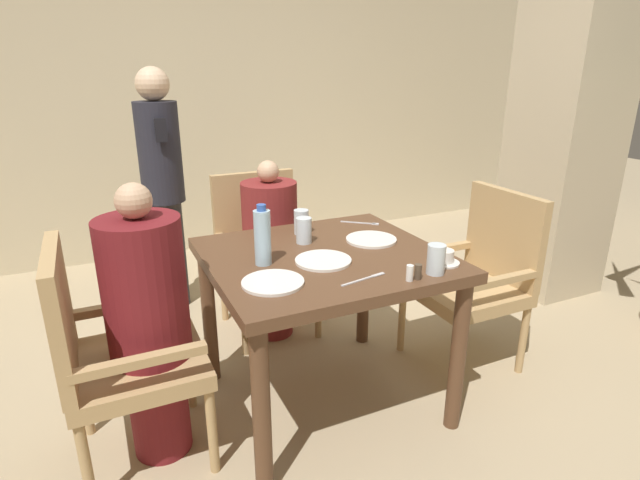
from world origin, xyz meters
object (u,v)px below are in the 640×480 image
at_px(plate_dessert_center, 273,282).
at_px(glass_tall_far, 436,259).
at_px(diner_in_left_chair, 149,323).
at_px(standing_host, 163,185).
at_px(teacup_with_saucer, 444,258).
at_px(plate_main_right, 323,260).
at_px(glass_tall_mid, 301,222).
at_px(glass_tall_near, 304,230).
at_px(diner_in_far_chair, 271,249).
at_px(chair_right_side, 478,273).
at_px(water_bottle, 263,237).
at_px(chair_far_side, 263,246).
at_px(chair_left_side, 113,350).
at_px(plate_main_left, 371,239).

xyz_separation_m(plate_dessert_center, glass_tall_far, (0.63, -0.18, 0.06)).
distance_m(diner_in_left_chair, standing_host, 1.45).
bearing_deg(plate_dessert_center, teacup_with_saucer, -8.37).
xyz_separation_m(plate_main_right, glass_tall_mid, (0.06, 0.39, 0.06)).
bearing_deg(standing_host, glass_tall_near, -69.37).
distance_m(diner_in_left_chair, diner_in_far_chair, 1.07).
relative_size(chair_right_side, water_bottle, 3.67).
relative_size(chair_far_side, chair_right_side, 1.00).
bearing_deg(diner_in_left_chair, plate_dessert_center, -25.07).
bearing_deg(glass_tall_far, water_bottle, 146.89).
relative_size(diner_in_left_chair, glass_tall_far, 9.56).
height_order(chair_left_side, glass_tall_near, chair_left_side).
xyz_separation_m(diner_in_far_chair, glass_tall_far, (0.31, -1.13, 0.28)).
bearing_deg(standing_host, plate_main_left, -60.15).
distance_m(diner_in_left_chair, plate_dessert_center, 0.53).
bearing_deg(plate_main_right, chair_right_side, 5.09).
bearing_deg(teacup_with_saucer, glass_tall_mid, 122.19).
height_order(chair_left_side, water_bottle, water_bottle).
bearing_deg(chair_left_side, glass_tall_mid, 18.06).
distance_m(teacup_with_saucer, water_bottle, 0.77).
xyz_separation_m(plate_main_left, glass_tall_mid, (-0.26, 0.24, 0.06)).
distance_m(plate_main_right, water_bottle, 0.28).
xyz_separation_m(diner_in_left_chair, chair_far_side, (0.77, 0.88, -0.08)).
relative_size(chair_left_side, plate_dessert_center, 3.93).
bearing_deg(chair_far_side, diner_in_left_chair, -131.20).
height_order(standing_host, water_bottle, standing_host).
xyz_separation_m(chair_far_side, diner_in_far_chair, (-0.00, -0.15, 0.03)).
height_order(teacup_with_saucer, glass_tall_mid, glass_tall_mid).
relative_size(plate_dessert_center, glass_tall_mid, 1.98).
relative_size(diner_in_far_chair, plate_main_left, 4.43).
distance_m(teacup_with_saucer, glass_tall_near, 0.66).
xyz_separation_m(diner_in_far_chair, teacup_with_saucer, (0.41, -1.06, 0.25)).
xyz_separation_m(standing_host, glass_tall_near, (0.46, -1.23, -0.01)).
height_order(chair_left_side, standing_host, standing_host).
xyz_separation_m(chair_left_side, water_bottle, (0.63, -0.00, 0.38)).
relative_size(chair_right_side, glass_tall_near, 7.79).
relative_size(chair_far_side, teacup_with_saucer, 7.14).
distance_m(plate_dessert_center, glass_tall_near, 0.49).
bearing_deg(water_bottle, chair_far_side, 72.04).
bearing_deg(glass_tall_far, plate_dessert_center, 164.03).
xyz_separation_m(diner_in_far_chair, glass_tall_mid, (0.02, -0.43, 0.28)).
xyz_separation_m(diner_in_left_chair, glass_tall_mid, (0.79, 0.30, 0.23)).
bearing_deg(plate_main_right, standing_host, 106.48).
distance_m(diner_in_left_chair, chair_right_side, 1.69).
bearing_deg(plate_dessert_center, chair_left_side, 160.53).
xyz_separation_m(diner_in_left_chair, plate_dessert_center, (0.45, -0.21, 0.18)).
height_order(teacup_with_saucer, water_bottle, water_bottle).
xyz_separation_m(diner_in_left_chair, teacup_with_saucer, (1.18, -0.32, 0.20)).
bearing_deg(glass_tall_far, teacup_with_saucer, 36.08).
relative_size(chair_right_side, plate_dessert_center, 3.93).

